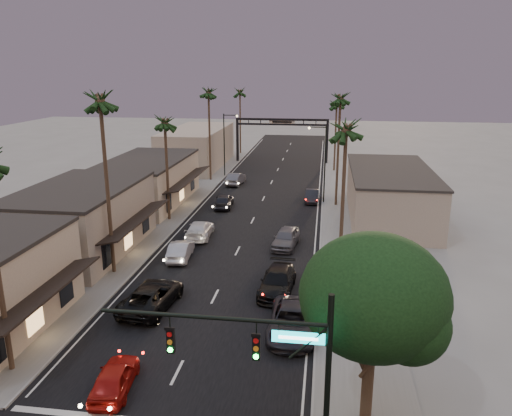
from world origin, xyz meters
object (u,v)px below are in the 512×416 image
(palm_lb, at_px, (100,95))
(curbside_near, at_px, (292,321))
(arch, at_px, (282,129))
(palm_rc, at_px, (337,101))
(streetlight_right, at_px, (323,158))
(palm_ld, at_px, (208,90))
(oncoming_pickup, at_px, (152,296))
(corner_tree, at_px, (375,301))
(oncoming_red, at_px, (115,378))
(streetlight_left, at_px, (226,140))
(palm_ra, at_px, (347,124))
(curbside_black, at_px, (277,282))
(traffic_signal, at_px, (275,360))
(palm_far, at_px, (240,90))
(oncoming_silver, at_px, (181,250))
(palm_rb, at_px, (341,95))
(palm_lc, at_px, (164,118))

(palm_lb, height_order, curbside_near, palm_lb)
(arch, xyz_separation_m, palm_rc, (8.60, -6.00, 4.94))
(arch, xyz_separation_m, streetlight_right, (6.92, -25.00, -0.20))
(palm_ld, height_order, oncoming_pickup, palm_ld)
(corner_tree, bearing_deg, palm_rc, 90.89)
(palm_lb, bearing_deg, palm_ld, 90.00)
(corner_tree, xyz_separation_m, arch, (-9.48, 62.55, -0.45))
(palm_lb, height_order, oncoming_red, palm_lb)
(streetlight_left, bearing_deg, palm_ra, -65.46)
(streetlight_left, relative_size, palm_ra, 0.68)
(arch, xyz_separation_m, oncoming_red, (-2.56, -61.85, -4.82))
(palm_lb, xyz_separation_m, curbside_black, (12.81, -1.67, -12.58))
(traffic_signal, relative_size, curbside_black, 1.54)
(arch, xyz_separation_m, palm_far, (-8.30, 8.00, 5.91))
(palm_ld, bearing_deg, oncoming_silver, -81.76)
(palm_ld, height_order, oncoming_silver, palm_ld)
(palm_lb, xyz_separation_m, palm_rc, (17.20, 42.00, -2.92))
(streetlight_left, distance_m, oncoming_red, 50.25)
(traffic_signal, xyz_separation_m, palm_rb, (2.91, 40.00, 7.33))
(palm_lb, relative_size, curbside_black, 2.75)
(palm_lc, xyz_separation_m, palm_rb, (17.20, 8.00, 1.95))
(corner_tree, xyz_separation_m, palm_ra, (-0.88, 16.55, 5.46))
(palm_far, bearing_deg, palm_ra, -72.62)
(traffic_signal, height_order, curbside_black, traffic_signal)
(traffic_signal, height_order, curbside_near, traffic_signal)
(oncoming_red, relative_size, oncoming_silver, 0.93)
(curbside_near, bearing_deg, corner_tree, -62.10)
(palm_far, bearing_deg, palm_lb, -90.31)
(palm_lb, height_order, curbside_black, palm_lb)
(streetlight_left, height_order, oncoming_pickup, streetlight_left)
(palm_far, bearing_deg, streetlight_left, -86.05)
(corner_tree, bearing_deg, arch, 98.62)
(oncoming_silver, bearing_deg, palm_lb, 35.28)
(traffic_signal, bearing_deg, palm_rb, 85.84)
(palm_ld, bearing_deg, oncoming_pickup, -82.72)
(traffic_signal, distance_m, curbside_black, 16.94)
(palm_rc, relative_size, oncoming_silver, 2.70)
(corner_tree, xyz_separation_m, oncoming_silver, (-13.82, 18.17, -5.24))
(palm_rb, xyz_separation_m, oncoming_red, (-11.16, -35.85, -11.70))
(palm_lb, relative_size, palm_far, 1.15)
(oncoming_silver, bearing_deg, oncoming_red, 90.71)
(curbside_black, bearing_deg, streetlight_right, 86.87)
(oncoming_red, relative_size, curbside_near, 0.72)
(streetlight_left, height_order, palm_lb, palm_lb)
(curbside_near, bearing_deg, oncoming_silver, 133.07)
(palm_far, distance_m, oncoming_pickup, 62.23)
(palm_lc, height_order, palm_rc, same)
(streetlight_left, bearing_deg, streetlight_right, -43.21)
(curbside_near, bearing_deg, curbside_black, 104.75)
(traffic_signal, bearing_deg, arch, 94.93)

